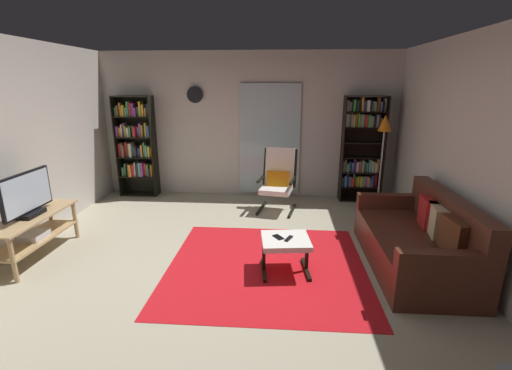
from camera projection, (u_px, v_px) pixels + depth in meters
ground_plane at (225, 268)px, 4.07m from camera, size 7.02×7.02×0.00m
wall_back at (248, 126)px, 6.49m from camera, size 5.60×0.06×2.60m
wall_right at (492, 161)px, 3.52m from camera, size 0.06×6.00×2.60m
glass_door_panel at (270, 140)px, 6.47m from camera, size 1.10×0.01×2.00m
area_rug at (266, 266)px, 4.11m from camera, size 2.25×2.19×0.01m
tv_stand at (33, 230)px, 4.25m from camera, size 0.44×1.26×0.53m
television at (27, 196)px, 4.14m from camera, size 0.20×0.81×0.53m
bookshelf_near_tv at (136, 144)px, 6.53m from camera, size 0.69×0.30×1.83m
bookshelf_near_sofa at (362, 147)px, 6.23m from camera, size 0.72×0.30×1.85m
leather_sofa at (419, 242)px, 4.04m from camera, size 0.91×1.86×0.85m
lounge_armchair at (278, 178)px, 5.87m from camera, size 0.67×0.74×1.02m
ottoman at (286, 244)px, 3.91m from camera, size 0.57×0.54×0.40m
tv_remote at (289, 238)px, 3.87m from camera, size 0.10×0.15×0.02m
cell_phone at (278, 237)px, 3.91m from camera, size 0.14×0.15×0.01m
floor_lamp_by_shelf at (384, 133)px, 5.53m from camera, size 0.22×0.22×1.58m
wall_clock at (195, 95)px, 6.33m from camera, size 0.29×0.03×0.29m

